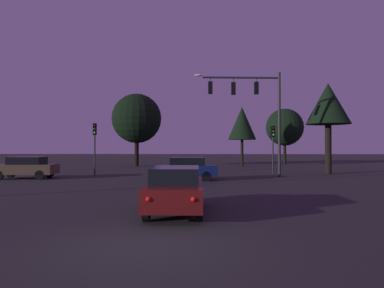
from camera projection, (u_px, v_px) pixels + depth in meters
The scene contains 11 objects.
ground_plane at pixel (187, 171), 32.28m from camera, with size 168.00×168.00×0.00m, color #262326.
traffic_signal_mast_arm at pixel (254, 102), 25.84m from camera, with size 6.28×0.62×7.66m.
traffic_light_corner_left at pixel (95, 138), 27.76m from camera, with size 0.36×0.38×4.06m.
traffic_light_corner_right at pixel (273, 140), 29.09m from camera, with size 0.36×0.38×3.93m.
car_nearside_lane at pixel (176, 188), 11.86m from camera, with size 1.78×4.61×1.52m.
car_crossing_left at pixel (185, 168), 23.36m from camera, with size 4.35×2.00×1.52m.
car_crossing_right at pixel (26, 167), 24.63m from camera, with size 4.28×2.02×1.52m.
tree_behind_sign at pixel (328, 105), 29.26m from camera, with size 3.61×3.61×7.49m.
tree_left_far at pixel (285, 127), 46.95m from camera, with size 4.92×4.92×7.31m.
tree_center_horizon at pixel (242, 123), 41.01m from camera, with size 3.26×3.26×6.86m.
tree_right_cluster at pixel (137, 119), 41.06m from camera, with size 5.72×5.72×8.38m.
Camera 1 is at (1.22, -7.78, 2.17)m, focal length 33.22 mm.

